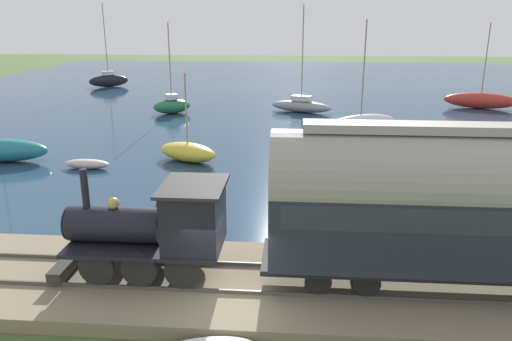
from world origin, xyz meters
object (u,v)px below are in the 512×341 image
Objects in this scene: steam_locomotive at (160,224)px; sailboat_yellow at (188,152)px; sailboat_gray at (301,105)px; sailboat_green at (172,105)px; sailboat_red at (481,100)px; rowboat_far_out at (302,225)px; passenger_coach at (457,201)px; rowboat_near_shore at (87,164)px; sailboat_white at (360,124)px; sailboat_black at (109,80)px.

sailboat_yellow reaches higher than steam_locomotive.
sailboat_gray is (30.60, -4.46, -1.57)m from steam_locomotive.
sailboat_red is at bearing -110.21° from sailboat_green.
steam_locomotive is at bearing 163.26° from sailboat_red.
rowboat_far_out is (-9.45, -6.58, -0.35)m from sailboat_yellow.
steam_locomotive is 0.48× the size of passenger_coach.
rowboat_near_shore is (-1.93, 5.31, -0.30)m from sailboat_yellow.
sailboat_yellow is at bearing 178.66° from sailboat_gray.
steam_locomotive is 0.69× the size of sailboat_red.
sailboat_black reaches higher than sailboat_white.
sailboat_white reaches higher than sailboat_green.
sailboat_black is at bearing 77.96° from sailboat_gray.
rowboat_far_out is at bearing -120.21° from rowboat_near_shore.
steam_locomotive is 30.96m from sailboat_gray.
sailboat_black reaches higher than sailboat_gray.
sailboat_gray is 21.90m from rowboat_near_shore.
sailboat_green is 20.32m from sailboat_black.
sailboat_gray is (8.34, 4.20, -0.13)m from sailboat_white.
steam_locomotive is 23.92m from sailboat_white.
sailboat_gray is at bearing -112.21° from sailboat_green.
rowboat_near_shore is (12.30, 16.14, -2.90)m from passenger_coach.
steam_locomotive is at bearing 170.33° from sailboat_black.
sailboat_black reaches higher than rowboat_far_out.
sailboat_gray is 25.83m from rowboat_far_out.
sailboat_red is at bearing -20.17° from passenger_coach.
rowboat_far_out is (4.77, -4.32, -1.95)m from steam_locomotive.
sailboat_white is 35.93m from sailboat_black.
sailboat_green is 0.85× the size of sailboat_gray.
passenger_coach is at bearing -151.38° from sailboat_gray.
passenger_coach is at bearing -125.19° from rowboat_near_shore.
rowboat_near_shore is at bearing 31.64° from steam_locomotive.
steam_locomotive is 0.54× the size of sailboat_black.
sailboat_red is 30.40m from sailboat_yellow.
passenger_coach is 7.03m from rowboat_far_out.
rowboat_near_shore is at bearing 167.65° from sailboat_gray.
sailboat_red is 35.76m from rowboat_near_shore.
rowboat_far_out is (-25.83, 0.14, -0.39)m from sailboat_gray.
sailboat_black is 46.86m from rowboat_far_out.
sailboat_black is 3.81× the size of rowboat_far_out.
rowboat_far_out is 14.08m from rowboat_near_shore.
sailboat_gray is at bearing 7.64° from passenger_coach.
sailboat_red is (4.74, -27.82, 0.03)m from sailboat_green.
sailboat_yellow is (-14.85, -4.57, -0.15)m from sailboat_green.
passenger_coach reaches higher than rowboat_far_out.
steam_locomotive is at bearing 101.92° from rowboat_far_out.
sailboat_red is at bearing -24.25° from sailboat_yellow.
passenger_coach is 18.06m from sailboat_yellow.
rowboat_near_shore is (-33.32, -11.07, -0.55)m from sailboat_black.
sailboat_white is at bearing -0.24° from passenger_coach.
sailboat_black is (23.36, 27.30, 0.08)m from sailboat_white.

